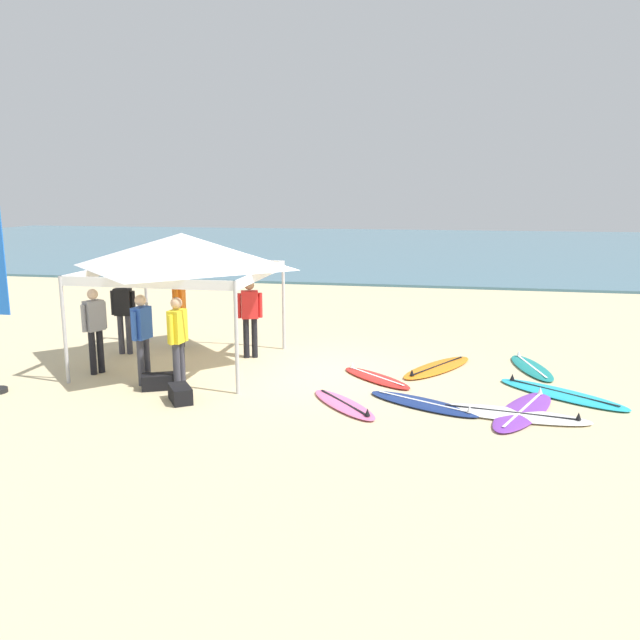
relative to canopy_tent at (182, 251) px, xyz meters
The scene contains 19 objects.
ground_plane 3.64m from the canopy_tent, ahead, with size 80.00×80.00×0.00m, color beige.
sea 30.12m from the canopy_tent, 84.76° to the left, with size 80.00×36.00×0.10m, color teal.
canopy_tent is the anchor object (origin of this frame).
surfboard_orange 5.74m from the canopy_tent, ahead, with size 1.70×2.26×0.19m.
surfboard_navy 5.78m from the canopy_tent, 18.83° to the right, with size 2.10×1.47×0.19m.
surfboard_cyan 7.78m from the canopy_tent, ahead, with size 2.33×2.00×0.19m.
surfboard_teal 7.53m from the canopy_tent, ahead, with size 0.95×2.05×0.19m.
surfboard_pink 4.80m from the canopy_tent, 28.66° to the right, with size 1.53×1.70×0.19m.
surfboard_red 4.68m from the canopy_tent, ahead, with size 1.66×1.58×0.19m.
surfboard_white 7.10m from the canopy_tent, 16.99° to the right, with size 2.56×1.04×0.19m.
surfboard_purple 7.24m from the canopy_tent, 14.81° to the right, with size 1.51×2.41×0.19m.
person_blue 2.04m from the canopy_tent, 98.98° to the right, with size 0.27×0.54×1.71m.
person_black 2.27m from the canopy_tent, 161.00° to the left, with size 0.54×0.27×1.71m.
person_grey 2.26m from the canopy_tent, 146.47° to the right, with size 0.35×0.50×1.71m.
person_yellow 2.20m from the canopy_tent, 71.34° to the right, with size 0.26×0.55×1.71m.
person_orange 2.06m from the canopy_tent, 117.57° to the left, with size 0.27×0.54×1.71m.
person_red 1.99m from the canopy_tent, 34.68° to the left, with size 0.52×0.33×1.71m.
gear_bag_near_tent 3.33m from the canopy_tent, 69.75° to the right, with size 0.60×0.32×0.28m, color black.
gear_bag_by_pole 2.82m from the canopy_tent, 84.55° to the right, with size 0.60×0.32×0.28m, color black.
Camera 1 is at (2.50, -12.02, 3.57)m, focal length 35.64 mm.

